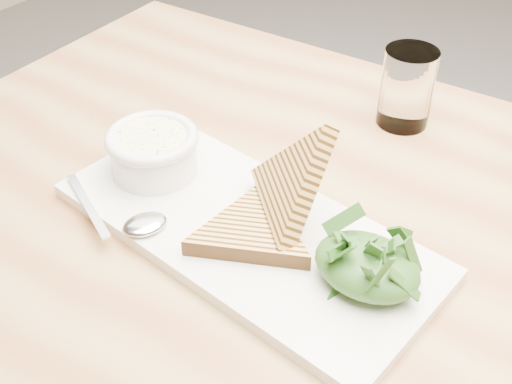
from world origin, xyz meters
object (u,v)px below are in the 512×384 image
Objects in this scene: table_top at (323,239)px; soup_bowl at (154,157)px; glass_near at (407,88)px; platter at (245,230)px.

soup_bowl is at bearing -166.03° from table_top.
table_top is 10.71× the size of glass_near.
platter is at bearing -96.04° from glass_near.
glass_near is (0.03, 0.32, 0.05)m from platter.
glass_near reaches higher than table_top.
soup_bowl is (-0.21, -0.05, 0.06)m from table_top.
soup_bowl is (-0.15, 0.01, 0.03)m from platter.
table_top is at bearing 46.40° from platter.
glass_near reaches higher than soup_bowl.
table_top is 2.67× the size of platter.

